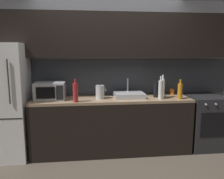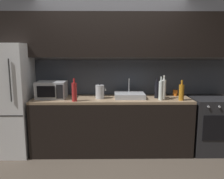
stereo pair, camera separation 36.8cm
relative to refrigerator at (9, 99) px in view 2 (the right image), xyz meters
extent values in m
cube|color=slate|center=(1.65, 0.40, 0.37)|extent=(4.27, 0.10, 2.50)
cube|color=#3D424C|center=(1.65, 0.35, 0.32)|extent=(4.27, 0.01, 0.60)
cube|color=black|center=(1.65, 0.18, 1.02)|extent=(3.93, 0.34, 0.70)
cube|color=black|center=(1.65, 0.00, -0.45)|extent=(2.53, 0.60, 0.86)
cube|color=#8C7256|center=(1.65, 0.00, 0.00)|extent=(2.53, 0.60, 0.04)
cube|color=white|center=(0.00, 0.00, 0.00)|extent=(0.68, 0.66, 1.77)
cube|color=black|center=(0.00, -0.33, -0.18)|extent=(0.67, 0.00, 0.01)
cylinder|color=#333333|center=(0.19, -0.35, 0.35)|extent=(0.02, 0.02, 0.62)
cube|color=#232326|center=(3.25, 0.00, -0.43)|extent=(0.60, 0.60, 0.90)
cube|color=black|center=(3.25, -0.30, -0.39)|extent=(0.45, 0.01, 0.40)
cylinder|color=#B2B2B7|center=(3.09, -0.31, -0.05)|extent=(0.03, 0.02, 0.03)
cylinder|color=#B2B2B7|center=(3.25, -0.31, -0.05)|extent=(0.03, 0.02, 0.03)
cube|color=#A8AAAF|center=(0.68, 0.02, 0.15)|extent=(0.46, 0.34, 0.27)
cube|color=black|center=(0.64, -0.15, 0.15)|extent=(0.28, 0.01, 0.18)
cube|color=black|center=(0.85, -0.15, 0.15)|extent=(0.10, 0.01, 0.22)
cube|color=#ADAFB5|center=(1.93, 0.03, 0.06)|extent=(0.48, 0.38, 0.08)
cylinder|color=silver|center=(1.93, 0.16, 0.21)|extent=(0.02, 0.02, 0.22)
cylinder|color=#B7BABF|center=(1.46, -0.02, 0.13)|extent=(0.14, 0.14, 0.22)
sphere|color=black|center=(1.46, -0.02, 0.25)|extent=(0.02, 0.02, 0.02)
cone|color=#B7BABF|center=(1.55, -0.02, 0.17)|extent=(0.03, 0.03, 0.05)
cylinder|color=silver|center=(2.47, -0.05, 0.17)|extent=(0.07, 0.07, 0.30)
cylinder|color=silver|center=(2.47, -0.05, 0.36)|extent=(0.03, 0.03, 0.07)
cylinder|color=#A82323|center=(1.08, -0.22, 0.16)|extent=(0.08, 0.08, 0.28)
cylinder|color=#A82323|center=(1.08, -0.22, 0.33)|extent=(0.03, 0.03, 0.07)
cylinder|color=#B27019|center=(2.71, -0.17, 0.14)|extent=(0.08, 0.08, 0.24)
cylinder|color=#B27019|center=(2.71, -0.17, 0.29)|extent=(0.03, 0.03, 0.07)
cylinder|color=black|center=(2.38, 0.01, 0.14)|extent=(0.08, 0.08, 0.25)
cylinder|color=black|center=(2.38, 0.01, 0.30)|extent=(0.03, 0.03, 0.07)
cylinder|color=silver|center=(2.40, -0.15, 0.17)|extent=(0.07, 0.07, 0.30)
cylinder|color=silver|center=(2.40, -0.15, 0.35)|extent=(0.03, 0.03, 0.07)
cylinder|color=orange|center=(2.73, 0.20, 0.07)|extent=(0.08, 0.08, 0.10)
camera|label=1|loc=(1.24, -3.60, 0.77)|focal=36.92mm
camera|label=2|loc=(1.61, -3.63, 0.77)|focal=36.92mm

